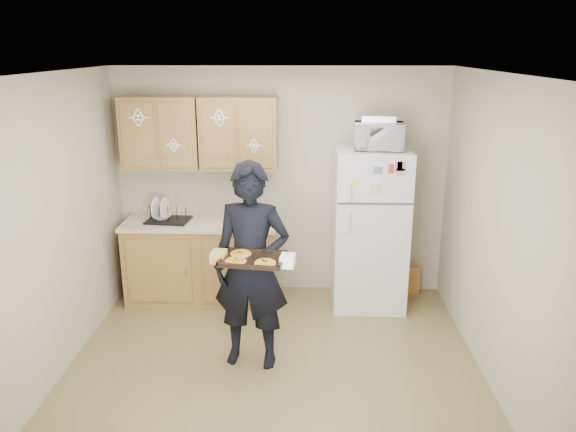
{
  "coord_description": "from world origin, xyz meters",
  "views": [
    {
      "loc": [
        0.25,
        -4.22,
        2.69
      ],
      "look_at": [
        0.12,
        0.45,
        1.28
      ],
      "focal_mm": 35.0,
      "sensor_mm": 36.0,
      "label": 1
    }
  ],
  "objects_px": {
    "refrigerator": "(370,228)",
    "person": "(251,267)",
    "baking_tray": "(253,260)",
    "dish_rack": "(168,213)",
    "microwave": "(379,136)"
  },
  "relations": [
    {
      "from": "refrigerator",
      "to": "dish_rack",
      "type": "xyz_separation_m",
      "value": [
        -2.14,
        0.04,
        0.14
      ]
    },
    {
      "from": "baking_tray",
      "to": "dish_rack",
      "type": "distance_m",
      "value": 1.89
    },
    {
      "from": "person",
      "to": "baking_tray",
      "type": "relative_size",
      "value": 3.62
    },
    {
      "from": "person",
      "to": "microwave",
      "type": "distance_m",
      "value": 1.91
    },
    {
      "from": "refrigerator",
      "to": "baking_tray",
      "type": "relative_size",
      "value": 3.41
    },
    {
      "from": "microwave",
      "to": "dish_rack",
      "type": "xyz_separation_m",
      "value": [
        -2.19,
        0.09,
        -0.85
      ]
    },
    {
      "from": "person",
      "to": "baking_tray",
      "type": "height_order",
      "value": "person"
    },
    {
      "from": "person",
      "to": "refrigerator",
      "type": "bearing_deg",
      "value": 55.15
    },
    {
      "from": "refrigerator",
      "to": "person",
      "type": "bearing_deg",
      "value": -132.71
    },
    {
      "from": "refrigerator",
      "to": "dish_rack",
      "type": "relative_size",
      "value": 3.86
    },
    {
      "from": "baking_tray",
      "to": "dish_rack",
      "type": "bearing_deg",
      "value": 131.53
    },
    {
      "from": "microwave",
      "to": "refrigerator",
      "type": "bearing_deg",
      "value": 135.17
    },
    {
      "from": "refrigerator",
      "to": "microwave",
      "type": "distance_m",
      "value": 0.99
    },
    {
      "from": "microwave",
      "to": "dish_rack",
      "type": "height_order",
      "value": "microwave"
    },
    {
      "from": "dish_rack",
      "to": "microwave",
      "type": "bearing_deg",
      "value": -2.44
    }
  ]
}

